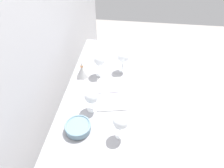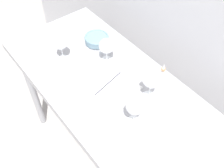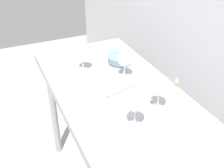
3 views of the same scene
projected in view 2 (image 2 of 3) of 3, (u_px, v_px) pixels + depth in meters
The scene contains 10 objects.
ground_plane at pixel (110, 156), 2.16m from camera, with size 6.00×6.00×0.00m, color #A09B96.
steel_counter at pixel (109, 96), 1.55m from camera, with size 1.40×0.65×0.90m.
wine_glass_far_right at pixel (151, 80), 1.32m from camera, with size 0.09×0.09×0.18m.
wine_glass_near_left at pixel (60, 43), 1.52m from camera, with size 0.08×0.08×0.17m.
wine_glass_far_left at pixel (106, 47), 1.51m from camera, with size 0.09×0.09×0.16m.
wine_glass_near_right at pixel (135, 106), 1.22m from camera, with size 0.09×0.09×0.17m.
open_notebook at pixel (108, 84), 1.47m from camera, with size 0.36×0.28×0.01m.
tasting_sheet_upper at pixel (189, 117), 1.33m from camera, with size 0.15×0.22×0.00m, color white.
tasting_bowl at pixel (97, 39), 1.68m from camera, with size 0.15×0.15×0.05m.
decanter_funnel at pixel (162, 75), 1.46m from camera, with size 0.10×0.10×0.13m.
Camera 2 is at (0.77, -0.59, 2.01)m, focal length 42.78 mm.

